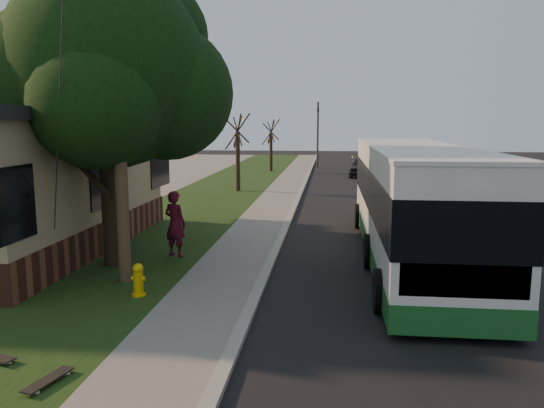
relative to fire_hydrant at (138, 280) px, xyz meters
The scene contains 16 objects.
ground 2.64m from the fire_hydrant, ahead, with size 120.00×120.00×0.00m, color black.
road 11.99m from the fire_hydrant, 56.58° to the left, with size 8.00×80.00×0.01m, color black.
curb 10.34m from the fire_hydrant, 75.43° to the left, with size 0.25×80.00×0.12m, color gray.
sidewalk 10.13m from the fire_hydrant, 80.91° to the left, with size 2.00×80.00×0.08m, color slate.
grass_verge 10.19m from the fire_hydrant, 100.76° to the left, with size 5.00×80.00×0.07m, color black.
fire_hydrant is the anchor object (origin of this frame).
utility_pole 4.37m from the fire_hydrant, 125.38° to the left, with size 2.86×3.21×9.07m.
leafy_tree 5.65m from the fire_hydrant, 120.67° to the left, with size 6.30×6.00×7.80m.
bare_tree_near 18.10m from the fire_hydrant, 92.86° to the left, with size 1.38×1.21×4.31m.
bare_tree_far 30.04m from the fire_hydrant, 90.76° to the left, with size 1.38×1.21×4.03m.
traffic_signal 34.25m from the fire_hydrant, 84.79° to the left, with size 0.18×0.22×5.50m.
transit_bus 7.83m from the fire_hydrant, 32.17° to the left, with size 2.78×12.05×3.26m.
skateboarder 3.56m from the fire_hydrant, 93.00° to the left, with size 0.69×0.46×1.90m, color #4E0F1F.
skateboard_main 4.05m from the fire_hydrant, 88.58° to the right, with size 0.43×0.90×0.08m.
dumpster 6.17m from the fire_hydrant, 149.13° to the left, with size 1.85×1.60×1.42m.
distant_car 28.04m from the fire_hydrant, 76.54° to the left, with size 1.74×4.32×1.47m, color black.
Camera 1 is at (1.61, -10.98, 3.93)m, focal length 35.00 mm.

